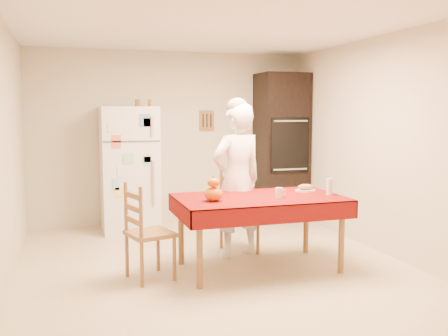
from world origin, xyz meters
name	(u,v)px	position (x,y,z in m)	size (l,w,h in m)	color
floor	(214,265)	(0.00, 0.00, 0.00)	(4.50, 4.50, 0.00)	tan
room_shell	(213,113)	(0.00, 0.00, 1.62)	(4.02, 4.52, 2.51)	beige
refrigerator	(129,169)	(-0.65, 1.88, 0.85)	(0.75, 0.74, 1.70)	white
oven_cabinet	(281,147)	(1.63, 1.93, 1.10)	(0.70, 0.62, 2.20)	black
dining_table	(259,203)	(0.42, -0.25, 0.69)	(1.70, 1.00, 0.76)	brown
chair_far	(238,208)	(0.44, 0.49, 0.51)	(0.46, 0.44, 0.95)	brown
chair_left	(144,229)	(-0.77, -0.24, 0.51)	(0.50, 0.51, 0.95)	brown
seated_woman	(237,181)	(0.35, 0.26, 0.86)	(0.63, 0.41, 1.73)	white
coffee_mug	(279,193)	(0.59, -0.36, 0.81)	(0.08, 0.08, 0.10)	silver
pumpkin_lower	(214,194)	(-0.10, -0.35, 0.83)	(0.18, 0.18, 0.14)	#CA3804
pumpkin_upper	(214,182)	(-0.10, -0.35, 0.95)	(0.12, 0.12, 0.09)	#E64805
wine_glass	(330,187)	(1.16, -0.37, 0.85)	(0.07, 0.07, 0.18)	silver
bread_plate	(305,191)	(1.03, -0.08, 0.77)	(0.24, 0.24, 0.02)	silver
bread_loaf	(305,187)	(1.03, -0.08, 0.81)	(0.18, 0.10, 0.06)	#A58551
spice_jar_left	(137,103)	(-0.52, 1.93, 1.75)	(0.05, 0.05, 0.10)	brown
spice_jar_mid	(138,103)	(-0.50, 1.93, 1.75)	(0.05, 0.05, 0.10)	brown
spice_jar_right	(150,103)	(-0.35, 1.93, 1.75)	(0.05, 0.05, 0.10)	#92591A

